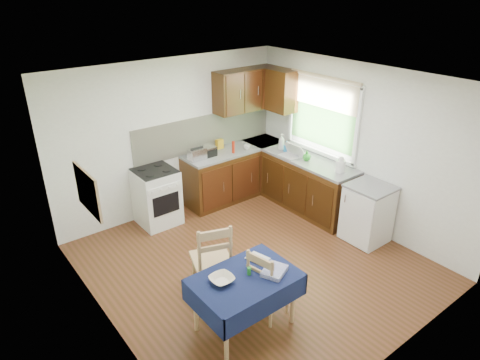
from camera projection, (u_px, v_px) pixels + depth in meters
floor at (254, 263)px, 5.90m from camera, size 4.20×4.20×0.00m
ceiling at (257, 82)px, 4.83m from camera, size 4.00×4.20×0.02m
wall_back at (172, 137)px, 6.86m from camera, size 4.00×0.02×2.50m
wall_front at (404, 260)px, 3.87m from camera, size 4.00×0.02×2.50m
wall_left at (101, 234)px, 4.25m from camera, size 0.02×4.20×2.50m
wall_right at (356, 147)px, 6.48m from camera, size 0.02×4.20×2.50m
base_cabinets at (268, 179)px, 7.37m from camera, size 1.90×2.30×0.86m
worktop_back at (235, 150)px, 7.39m from camera, size 1.90×0.60×0.04m
worktop_right at (310, 161)px, 6.93m from camera, size 0.60×1.70×0.04m
worktop_corner at (263, 142)px, 7.75m from camera, size 0.60×0.60×0.04m
splashback at (206, 132)px, 7.24m from camera, size 2.70×0.02×0.60m
upper_cabinets at (257, 90)px, 7.24m from camera, size 1.20×0.85×0.70m
stove at (157, 196)px, 6.71m from camera, size 0.60×0.61×0.92m
window at (323, 111)px, 6.79m from camera, size 0.04×1.48×1.26m
fridge at (367, 213)px, 6.26m from camera, size 0.58×0.60×0.89m
corkboard at (88, 191)px, 4.33m from camera, size 0.04×0.62×0.47m
dining_table at (245, 285)px, 4.59m from camera, size 1.12×0.76×0.68m
chair_far at (212, 258)px, 5.09m from camera, size 0.58×0.58×1.03m
chair_near at (266, 282)px, 4.78m from camera, size 0.47×0.47×0.90m
toaster at (197, 154)px, 6.88m from camera, size 0.28×0.17×0.21m
sandwich_press at (207, 151)px, 7.05m from camera, size 0.27×0.23×0.16m
sauce_bottle at (233, 147)px, 7.15m from camera, size 0.05×0.05×0.21m
yellow_packet at (220, 144)px, 7.35m from camera, size 0.13×0.09×0.16m
dish_rack at (294, 154)px, 7.08m from camera, size 0.43×0.33×0.20m
kettle at (341, 165)px, 6.44m from camera, size 0.15×0.15×0.25m
cup at (247, 147)px, 7.34m from camera, size 0.12×0.12×0.09m
soap_bottle_a at (282, 142)px, 7.29m from camera, size 0.12×0.12×0.27m
soap_bottle_b at (286, 146)px, 7.22m from camera, size 0.11×0.11×0.18m
soap_bottle_c at (307, 156)px, 6.86m from camera, size 0.17×0.17×0.17m
plate_bowl at (222, 279)px, 4.46m from camera, size 0.25×0.25×0.06m
book at (253, 262)px, 4.77m from camera, size 0.23×0.27×0.02m
spice_jar at (249, 271)px, 4.57m from camera, size 0.04×0.04×0.09m
tea_towel at (274, 271)px, 4.60m from camera, size 0.34×0.31×0.05m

